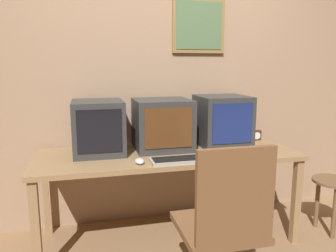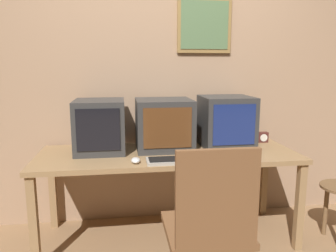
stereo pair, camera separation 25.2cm
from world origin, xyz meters
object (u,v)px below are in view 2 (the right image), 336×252
at_px(monitor_left, 100,126).
at_px(keyboard_main, 176,160).
at_px(mouse_near_keyboard, 215,159).
at_px(monitor_center, 164,124).
at_px(desk_clock, 263,137).
at_px(mouse_far_corner, 136,160).
at_px(office_chair, 208,242).
at_px(monitor_right, 226,122).

bearing_deg(monitor_left, keyboard_main, -35.03).
xyz_separation_m(monitor_left, mouse_near_keyboard, (0.82, -0.40, -0.19)).
bearing_deg(monitor_left, monitor_center, 1.99).
relative_size(mouse_near_keyboard, desk_clock, 1.22).
relative_size(monitor_left, desk_clock, 4.70).
bearing_deg(monitor_center, mouse_far_corner, -123.31).
height_order(mouse_far_corner, desk_clock, desk_clock).
distance_m(keyboard_main, mouse_far_corner, 0.29).
distance_m(monitor_left, office_chair, 1.25).
xyz_separation_m(mouse_far_corner, office_chair, (0.37, -0.59, -0.31)).
distance_m(monitor_right, mouse_far_corner, 0.88).
bearing_deg(mouse_near_keyboard, mouse_far_corner, 176.56).
distance_m(keyboard_main, desk_clock, 0.99).
bearing_deg(desk_clock, keyboard_main, -150.18).
bearing_deg(office_chair, desk_clock, 54.04).
distance_m(monitor_center, desk_clock, 0.91).
relative_size(monitor_right, desk_clock, 4.60).
distance_m(keyboard_main, mouse_near_keyboard, 0.28).
relative_size(monitor_left, monitor_right, 1.02).
bearing_deg(keyboard_main, office_chair, -81.69).
distance_m(monitor_right, office_chair, 1.17).
bearing_deg(mouse_far_corner, office_chair, -58.16).
bearing_deg(office_chair, monitor_center, 96.99).
xyz_separation_m(monitor_center, mouse_near_keyboard, (0.31, -0.41, -0.19)).
bearing_deg(office_chair, mouse_near_keyboard, 70.93).
height_order(monitor_left, mouse_far_corner, monitor_left).
bearing_deg(monitor_center, desk_clock, 5.92).
relative_size(monitor_right, keyboard_main, 1.00).
bearing_deg(mouse_near_keyboard, monitor_left, 154.28).
height_order(desk_clock, office_chair, office_chair).
bearing_deg(monitor_center, monitor_right, 0.43).
bearing_deg(monitor_right, desk_clock, 13.46).
distance_m(monitor_center, monitor_right, 0.52).
bearing_deg(office_chair, mouse_far_corner, 121.84).
height_order(mouse_far_corner, office_chair, office_chair).
relative_size(keyboard_main, mouse_near_keyboard, 3.78).
bearing_deg(keyboard_main, monitor_right, 39.59).
relative_size(monitor_left, mouse_near_keyboard, 3.84).
height_order(monitor_right, mouse_near_keyboard, monitor_right).
height_order(monitor_right, desk_clock, monitor_right).
bearing_deg(office_chair, monitor_right, 67.58).
height_order(keyboard_main, mouse_far_corner, mouse_far_corner).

